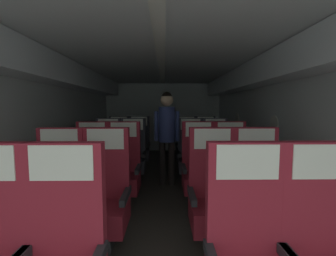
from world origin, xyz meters
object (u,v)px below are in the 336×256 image
object	(u,v)px
seat_b_right_window	(213,198)
seat_e_right_window	(186,147)
seat_c_left_window	(91,171)
seat_d_right_aisle	(216,156)
seat_d_left_window	(108,156)
seat_d_left_aisle	(133,156)
seat_b_left_window	(58,199)
seat_e_right_aisle	(206,147)
seat_e_left_aisle	(139,147)
seat_b_left_aisle	(105,198)
seat_c_right_window	(199,170)
seat_b_right_aisle	(258,197)
seat_d_right_window	(191,156)
flight_attendant	(167,128)
seat_e_left_window	(119,147)
seat_c_right_aisle	(231,170)
seat_c_left_aisle	(123,171)

from	to	relation	value
seat_b_right_window	seat_e_right_window	distance (m)	2.84
seat_c_left_window	seat_d_right_aisle	bearing A→B (deg)	26.07
seat_d_left_window	seat_d_left_aisle	world-z (taller)	same
seat_b_left_window	seat_e_right_aisle	bearing A→B (deg)	56.19
seat_d_right_aisle	seat_e_left_aisle	bearing A→B (deg)	146.96
seat_b_left_aisle	seat_c_right_window	size ratio (longest dim) A/B	1.00
seat_c_right_window	seat_e_right_window	world-z (taller)	same
seat_c_right_window	seat_d_right_aisle	bearing A→B (deg)	64.46
seat_b_right_aisle	seat_e_right_window	xyz separation A→B (m)	(-0.43, 2.84, 0.00)
seat_c_left_window	seat_b_right_window	bearing A→B (deg)	-32.82
seat_d_left_window	seat_e_right_window	world-z (taller)	same
seat_b_right_aisle	seat_d_left_aisle	xyz separation A→B (m)	(-1.48, 1.90, 0.00)
seat_d_left_aisle	seat_d_right_window	distance (m)	1.04
seat_b_right_window	flight_attendant	size ratio (longest dim) A/B	0.71
seat_b_right_window	seat_e_left_window	world-z (taller)	same
seat_e_left_window	seat_c_right_window	bearing A→B (deg)	-51.94
seat_c_right_aisle	seat_e_left_window	world-z (taller)	same
seat_d_right_window	seat_e_left_window	world-z (taller)	same
seat_b_right_aisle	seat_e_left_aisle	distance (m)	3.21
seat_b_right_aisle	seat_c_left_aisle	bearing A→B (deg)	147.45
seat_d_right_aisle	seat_e_right_window	xyz separation A→B (m)	(-0.44, 0.95, 0.00)
seat_c_right_window	seat_d_left_aisle	distance (m)	1.41
seat_c_left_window	seat_e_right_window	xyz separation A→B (m)	(1.48, 1.89, 0.00)
seat_d_left_aisle	seat_d_right_aisle	bearing A→B (deg)	-0.55
seat_b_right_window	seat_d_left_aisle	size ratio (longest dim) A/B	1.00
seat_d_left_aisle	flight_attendant	size ratio (longest dim) A/B	0.71
seat_c_left_window	seat_e_left_window	size ratio (longest dim) A/B	1.00
seat_c_left_aisle	seat_e_left_window	size ratio (longest dim) A/B	1.00
seat_d_right_aisle	seat_d_right_window	distance (m)	0.45
seat_e_left_window	seat_e_right_aisle	size ratio (longest dim) A/B	1.00
seat_e_right_window	flight_attendant	xyz separation A→B (m)	(-0.44, -1.08, 0.51)
seat_c_right_window	seat_e_right_aisle	xyz separation A→B (m)	(0.44, 1.90, 0.00)
seat_e_left_aisle	seat_e_right_window	xyz separation A→B (m)	(1.04, -0.01, 0.00)
seat_b_right_window	flight_attendant	distance (m)	1.88
seat_b_right_aisle	seat_d_left_window	world-z (taller)	same
seat_b_left_aisle	flight_attendant	xyz separation A→B (m)	(0.61, 1.76, 0.51)
seat_c_left_window	seat_c_right_window	size ratio (longest dim) A/B	1.00
seat_c_right_window	flight_attendant	size ratio (longest dim) A/B	0.71
seat_b_left_window	seat_b_right_window	xyz separation A→B (m)	(1.49, 0.01, 0.00)
seat_e_left_aisle	seat_d_right_aisle	bearing A→B (deg)	-33.04
seat_e_right_window	seat_d_left_window	bearing A→B (deg)	-147.51
seat_e_right_aisle	seat_e_right_window	size ratio (longest dim) A/B	1.00
seat_d_right_aisle	seat_e_right_aisle	bearing A→B (deg)	90.43
seat_d_right_window	seat_e_right_aisle	size ratio (longest dim) A/B	1.00
seat_b_right_window	seat_d_right_window	xyz separation A→B (m)	(-0.00, 1.91, 0.00)
seat_c_left_aisle	flight_attendant	bearing A→B (deg)	53.37
seat_b_right_window	seat_c_right_aisle	xyz separation A→B (m)	(0.45, 0.95, 0.00)
seat_b_right_aisle	seat_c_right_aisle	distance (m)	0.95
seat_b_left_aisle	seat_e_left_window	world-z (taller)	same
seat_b_left_aisle	seat_c_right_aisle	size ratio (longest dim) A/B	1.00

